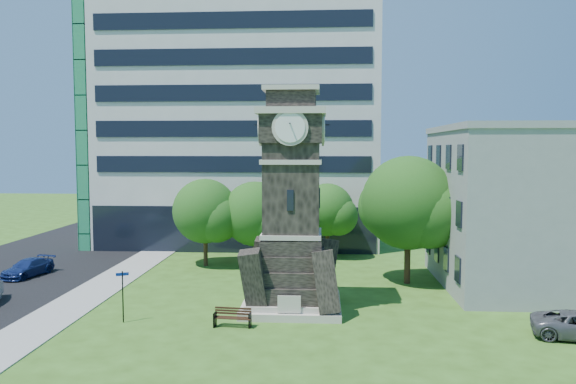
# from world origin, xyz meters

# --- Properties ---
(ground) EXTENTS (160.00, 160.00, 0.00)m
(ground) POSITION_xyz_m (0.00, 0.00, 0.00)
(ground) COLOR #325518
(ground) RESTS_ON ground
(sidewalk) EXTENTS (3.00, 70.00, 0.06)m
(sidewalk) POSITION_xyz_m (-9.50, 5.00, 0.03)
(sidewalk) COLOR gray
(sidewalk) RESTS_ON ground
(clock_tower) EXTENTS (5.40, 5.40, 12.22)m
(clock_tower) POSITION_xyz_m (3.00, 2.00, 5.28)
(clock_tower) COLOR #BAB0A2
(clock_tower) RESTS_ON ground
(office_tall) EXTENTS (26.20, 15.11, 28.60)m
(office_tall) POSITION_xyz_m (-3.20, 25.84, 14.22)
(office_tall) COLOR silver
(office_tall) RESTS_ON ground
(office_low) EXTENTS (15.20, 12.20, 10.40)m
(office_low) POSITION_xyz_m (19.97, 8.00, 5.21)
(office_low) COLOR gray
(office_low) RESTS_ON ground
(car_street_north) EXTENTS (2.53, 4.41, 1.20)m
(car_street_north) POSITION_xyz_m (-15.87, 8.67, 0.60)
(car_street_north) COLOR navy
(car_street_north) RESTS_ON ground
(park_bench) EXTENTS (1.88, 0.50, 0.97)m
(park_bench) POSITION_xyz_m (0.22, -1.48, 0.51)
(park_bench) COLOR black
(park_bench) RESTS_ON ground
(street_sign) EXTENTS (0.64, 0.06, 2.67)m
(street_sign) POSITION_xyz_m (-5.50, -1.14, 1.67)
(street_sign) COLOR black
(street_sign) RESTS_ON ground
(tree_nw) EXTENTS (5.39, 4.90, 6.65)m
(tree_nw) POSITION_xyz_m (-4.14, 13.02, 4.03)
(tree_nw) COLOR #332114
(tree_nw) RESTS_ON ground
(tree_nc) EXTENTS (5.40, 4.91, 6.46)m
(tree_nc) POSITION_xyz_m (-0.35, 13.16, 3.84)
(tree_nc) COLOR #332114
(tree_nc) RESTS_ON ground
(tree_ne) EXTENTS (4.73, 4.30, 6.11)m
(tree_ne) POSITION_xyz_m (5.14, 16.81, 3.80)
(tree_ne) COLOR #332114
(tree_ne) RESTS_ON ground
(tree_east) EXTENTS (6.78, 6.17, 8.46)m
(tree_east) POSITION_xyz_m (10.39, 8.31, 5.16)
(tree_east) COLOR #332114
(tree_east) RESTS_ON ground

